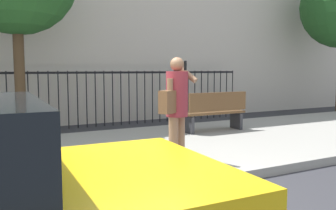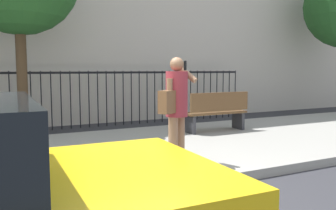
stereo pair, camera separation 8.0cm
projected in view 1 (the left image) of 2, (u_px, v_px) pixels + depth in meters
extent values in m
plane|color=#333338|center=(139.00, 201.00, 4.43)|extent=(60.00, 60.00, 0.00)
cube|color=#9E9B93|center=(91.00, 157.00, 6.36)|extent=(28.00, 4.40, 0.15)
cube|color=black|center=(53.00, 73.00, 9.48)|extent=(12.00, 0.04, 0.06)
cylinder|color=black|center=(7.00, 102.00, 9.03)|extent=(0.03, 0.03, 1.60)
cylinder|color=black|center=(18.00, 102.00, 9.14)|extent=(0.03, 0.03, 1.60)
cylinder|color=black|center=(29.00, 102.00, 9.26)|extent=(0.03, 0.03, 1.60)
cylinder|color=black|center=(39.00, 101.00, 9.38)|extent=(0.03, 0.03, 1.60)
cylinder|color=black|center=(49.00, 101.00, 9.49)|extent=(0.03, 0.03, 1.60)
cylinder|color=black|center=(59.00, 100.00, 9.61)|extent=(0.03, 0.03, 1.60)
cylinder|color=black|center=(68.00, 100.00, 9.73)|extent=(0.03, 0.03, 1.60)
cylinder|color=black|center=(78.00, 100.00, 9.85)|extent=(0.03, 0.03, 1.60)
cylinder|color=black|center=(87.00, 99.00, 9.96)|extent=(0.03, 0.03, 1.60)
cylinder|color=black|center=(96.00, 99.00, 10.08)|extent=(0.03, 0.03, 1.60)
cylinder|color=black|center=(104.00, 99.00, 10.20)|extent=(0.03, 0.03, 1.60)
cylinder|color=black|center=(113.00, 98.00, 10.32)|extent=(0.03, 0.03, 1.60)
cylinder|color=black|center=(121.00, 98.00, 10.43)|extent=(0.03, 0.03, 1.60)
cylinder|color=black|center=(129.00, 98.00, 10.55)|extent=(0.03, 0.03, 1.60)
cylinder|color=black|center=(137.00, 97.00, 10.67)|extent=(0.03, 0.03, 1.60)
cylinder|color=black|center=(145.00, 97.00, 10.79)|extent=(0.03, 0.03, 1.60)
cylinder|color=black|center=(152.00, 97.00, 10.90)|extent=(0.03, 0.03, 1.60)
cylinder|color=black|center=(160.00, 96.00, 11.02)|extent=(0.03, 0.03, 1.60)
cylinder|color=black|center=(167.00, 96.00, 11.14)|extent=(0.03, 0.03, 1.60)
cylinder|color=black|center=(174.00, 96.00, 11.25)|extent=(0.03, 0.03, 1.60)
cylinder|color=black|center=(181.00, 96.00, 11.37)|extent=(0.03, 0.03, 1.60)
cylinder|color=black|center=(188.00, 95.00, 11.49)|extent=(0.03, 0.03, 1.60)
cylinder|color=black|center=(195.00, 95.00, 11.61)|extent=(0.03, 0.03, 1.60)
cylinder|color=black|center=(201.00, 95.00, 11.72)|extent=(0.03, 0.03, 1.60)
cylinder|color=black|center=(208.00, 95.00, 11.84)|extent=(0.03, 0.03, 1.60)
cylinder|color=black|center=(214.00, 94.00, 11.96)|extent=(0.03, 0.03, 1.60)
cylinder|color=black|center=(220.00, 94.00, 12.08)|extent=(0.03, 0.03, 1.60)
cylinder|color=black|center=(226.00, 94.00, 12.19)|extent=(0.03, 0.03, 1.60)
cylinder|color=black|center=(232.00, 94.00, 12.31)|extent=(0.03, 0.03, 1.60)
cylinder|color=black|center=(94.00, 207.00, 3.40)|extent=(0.64, 0.23, 0.64)
cylinder|color=#936B4C|center=(180.00, 139.00, 5.62)|extent=(0.15, 0.15, 0.76)
cylinder|color=#936B4C|center=(173.00, 142.00, 5.46)|extent=(0.15, 0.15, 0.76)
cylinder|color=#992D38|center=(177.00, 94.00, 5.47)|extent=(0.46, 0.46, 0.70)
sphere|color=#936B4C|center=(177.00, 64.00, 5.42)|extent=(0.22, 0.22, 0.22)
cylinder|color=#936B4C|center=(184.00, 71.00, 5.60)|extent=(0.32, 0.47, 0.38)
cylinder|color=#936B4C|center=(170.00, 96.00, 5.30)|extent=(0.09, 0.09, 0.53)
cube|color=black|center=(185.00, 66.00, 5.52)|extent=(0.07, 0.04, 0.15)
cube|color=brown|center=(168.00, 102.00, 5.26)|extent=(0.32, 0.28, 0.34)
cube|color=brown|center=(213.00, 112.00, 8.57)|extent=(1.60, 0.45, 0.05)
cube|color=brown|center=(218.00, 102.00, 8.37)|extent=(1.60, 0.06, 0.44)
cube|color=#333338|center=(188.00, 125.00, 8.28)|extent=(0.08, 0.41, 0.40)
cube|color=#333338|center=(236.00, 121.00, 8.92)|extent=(0.08, 0.41, 0.40)
cylinder|color=#4C3823|center=(20.00, 74.00, 8.21)|extent=(0.24, 0.24, 3.06)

